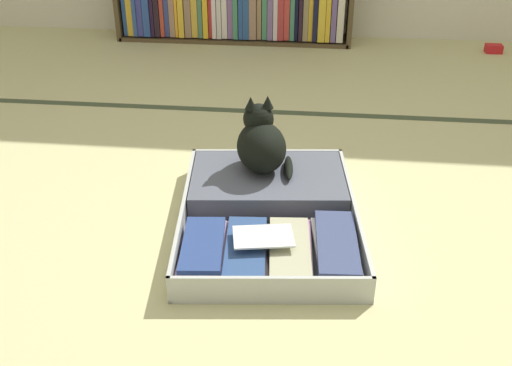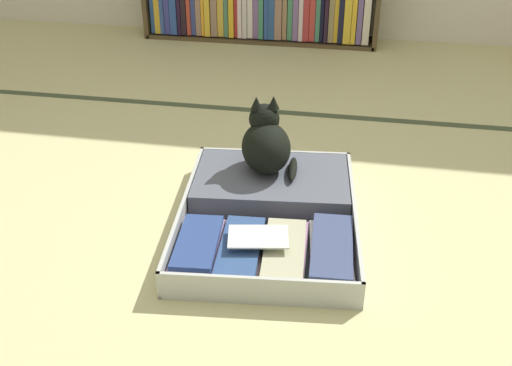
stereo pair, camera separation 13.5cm
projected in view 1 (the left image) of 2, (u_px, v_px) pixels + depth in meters
The scene contains 5 objects.
ground_plane at pixel (247, 235), 2.02m from camera, with size 10.00×10.00×0.00m, color #C7C388.
tatami_border at pixel (273, 112), 2.93m from camera, with size 4.80×0.05×0.00m.
open_suitcase at pixel (269, 209), 2.09m from camera, with size 0.67×0.86×0.09m.
black_cat at pixel (261, 143), 2.19m from camera, with size 0.24×0.28×0.27m.
small_red_pouch at pixel (494, 49), 3.73m from camera, with size 0.10×0.07×0.05m.
Camera 1 is at (0.21, -1.65, 1.16)m, focal length 42.14 mm.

